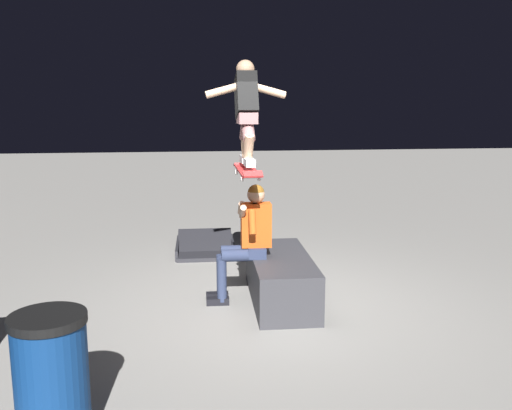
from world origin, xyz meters
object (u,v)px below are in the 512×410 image
at_px(skater_airborne, 246,107).
at_px(trash_bin, 52,379).
at_px(ledge_box_main, 281,278).
at_px(skateboard, 247,171).
at_px(kicker_ramp, 205,249).
at_px(person_sitting_on_ledge, 246,236).

bearing_deg(skater_airborne, trash_bin, 147.42).
relative_size(ledge_box_main, skateboard, 1.64).
bearing_deg(skateboard, trash_bin, 146.80).
bearing_deg(kicker_ramp, ledge_box_main, -160.43).
height_order(skateboard, kicker_ramp, skateboard).
bearing_deg(kicker_ramp, person_sitting_on_ledge, -169.62).
bearing_deg(ledge_box_main, skater_airborne, 94.99).
xyz_separation_m(skateboard, trash_bin, (-2.42, 1.59, -1.08)).
distance_m(skater_airborne, trash_bin, 3.44).
relative_size(ledge_box_main, person_sitting_on_ledge, 1.22).
distance_m(person_sitting_on_ledge, kicker_ramp, 2.35).
height_order(ledge_box_main, kicker_ramp, ledge_box_main).
relative_size(kicker_ramp, trash_bin, 1.24).
bearing_deg(trash_bin, person_sitting_on_ledge, -31.86).
xyz_separation_m(skater_airborne, trash_bin, (-2.48, 1.59, -1.77)).
bearing_deg(person_sitting_on_ledge, kicker_ramp, 10.38).
bearing_deg(skater_airborne, kicker_ramp, 9.96).
xyz_separation_m(person_sitting_on_ledge, skateboard, (-0.13, 0.00, 0.77)).
bearing_deg(skater_airborne, ledge_box_main, -85.01).
bearing_deg(person_sitting_on_ledge, ledge_box_main, -95.96).
height_order(skateboard, trash_bin, skateboard).
relative_size(skateboard, kicker_ramp, 0.90).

